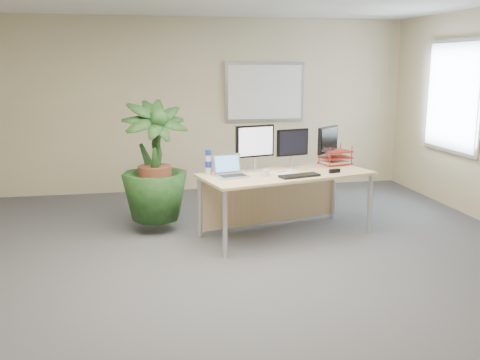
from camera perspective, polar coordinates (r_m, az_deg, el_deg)
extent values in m
plane|color=#414246|center=(4.94, -0.30, -11.47)|extent=(8.00, 8.00, 0.00)
cube|color=#C9B48E|center=(8.51, -5.36, 7.91)|extent=(7.00, 0.04, 2.70)
cube|color=#B6B7BB|center=(8.67, 2.65, 9.35)|extent=(1.30, 0.03, 0.95)
cube|color=white|center=(8.65, 2.69, 9.35)|extent=(1.20, 0.01, 0.85)
cube|color=#B6B7BB|center=(8.02, 21.78, 8.27)|extent=(0.03, 1.30, 1.55)
cube|color=silver|center=(8.00, 21.66, 8.27)|extent=(0.01, 1.20, 1.45)
cube|color=tan|center=(6.19, 4.95, 0.61)|extent=(2.12, 1.29, 0.03)
cube|color=tan|center=(6.60, 3.21, -2.00)|extent=(1.82, 0.48, 0.61)
cylinder|color=silver|center=(5.56, -1.60, -4.74)|extent=(0.05, 0.05, 0.73)
cylinder|color=silver|center=(6.51, 13.66, -2.55)|extent=(0.05, 0.05, 0.73)
cylinder|color=silver|center=(6.21, -4.32, -2.95)|extent=(0.05, 0.05, 0.73)
cylinder|color=silver|center=(7.07, 9.97, -1.21)|extent=(0.05, 0.05, 0.73)
imported|color=#133413|center=(6.44, -9.08, 1.03)|extent=(1.05, 1.05, 1.50)
cylinder|color=silver|center=(6.32, 1.58, 1.13)|extent=(0.22, 0.22, 0.02)
cylinder|color=silver|center=(6.30, 1.58, 1.81)|extent=(0.04, 0.04, 0.13)
cube|color=black|center=(6.26, 1.59, 4.17)|extent=(0.48, 0.16, 0.37)
cube|color=silver|center=(6.24, 1.71, 4.14)|extent=(0.42, 0.11, 0.33)
cylinder|color=silver|center=(6.56, 5.57, 1.47)|extent=(0.19, 0.19, 0.02)
cylinder|color=silver|center=(6.54, 5.58, 2.04)|extent=(0.04, 0.04, 0.11)
cube|color=black|center=(6.51, 5.62, 4.01)|extent=(0.41, 0.14, 0.32)
cube|color=black|center=(6.49, 5.73, 3.99)|extent=(0.37, 0.10, 0.29)
cylinder|color=silver|center=(6.77, 9.26, 1.71)|extent=(0.20, 0.20, 0.02)
cylinder|color=silver|center=(6.76, 9.28, 2.28)|extent=(0.04, 0.04, 0.12)
cube|color=black|center=(6.72, 9.35, 4.25)|extent=(0.35, 0.31, 0.33)
cube|color=black|center=(6.71, 9.53, 4.23)|extent=(0.30, 0.26, 0.29)
cube|color=#B7B8BC|center=(5.95, -0.82, 0.41)|extent=(0.38, 0.31, 0.02)
cube|color=black|center=(5.94, -0.78, 0.49)|extent=(0.31, 0.22, 0.00)
cube|color=#B7B8BC|center=(6.06, -1.40, 1.78)|extent=(0.34, 0.14, 0.22)
cube|color=#5DA0EF|center=(6.05, -1.37, 1.76)|extent=(0.29, 0.11, 0.18)
cube|color=black|center=(5.99, 6.36, 0.46)|extent=(0.49, 0.27, 0.03)
cylinder|color=silver|center=(5.97, 2.77, 0.75)|extent=(0.07, 0.07, 0.08)
torus|color=silver|center=(5.96, 2.38, 0.73)|extent=(0.06, 0.03, 0.06)
cube|color=silver|center=(6.17, 4.79, 0.78)|extent=(0.35, 0.30, 0.01)
cylinder|color=orange|center=(6.17, 4.44, 0.89)|extent=(0.13, 0.07, 0.01)
cylinder|color=#FEFF1A|center=(6.23, 6.61, 0.86)|extent=(0.13, 0.03, 0.02)
cylinder|color=silver|center=(6.06, -3.40, 1.60)|extent=(0.07, 0.07, 0.22)
cylinder|color=#1730B3|center=(6.04, -3.42, 2.94)|extent=(0.07, 0.07, 0.06)
cylinder|color=#1730B3|center=(6.06, -3.40, 1.70)|extent=(0.07, 0.07, 0.07)
cube|color=maroon|center=(6.79, 10.10, 1.77)|extent=(0.41, 0.35, 0.02)
cube|color=maroon|center=(6.78, 10.12, 2.40)|extent=(0.41, 0.35, 0.02)
cube|color=maroon|center=(6.77, 10.14, 3.03)|extent=(0.41, 0.35, 0.02)
cube|color=silver|center=(6.79, 10.10, 1.91)|extent=(0.37, 0.31, 0.02)
cube|color=black|center=(6.27, 10.05, 0.96)|extent=(0.14, 0.07, 0.05)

